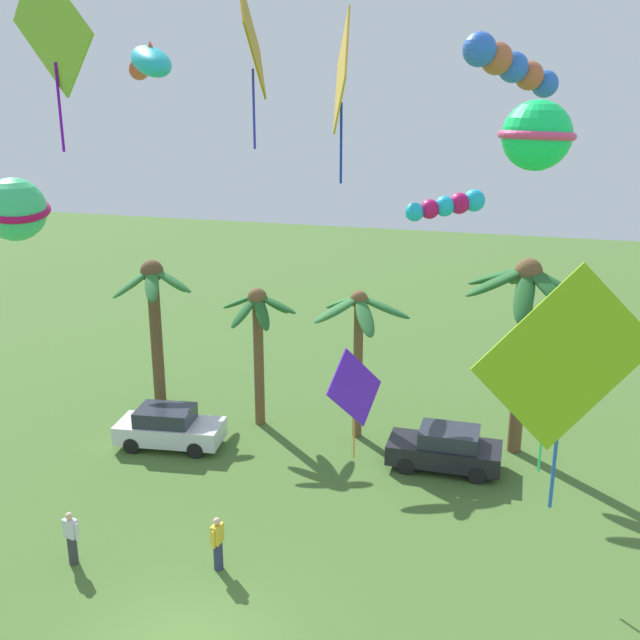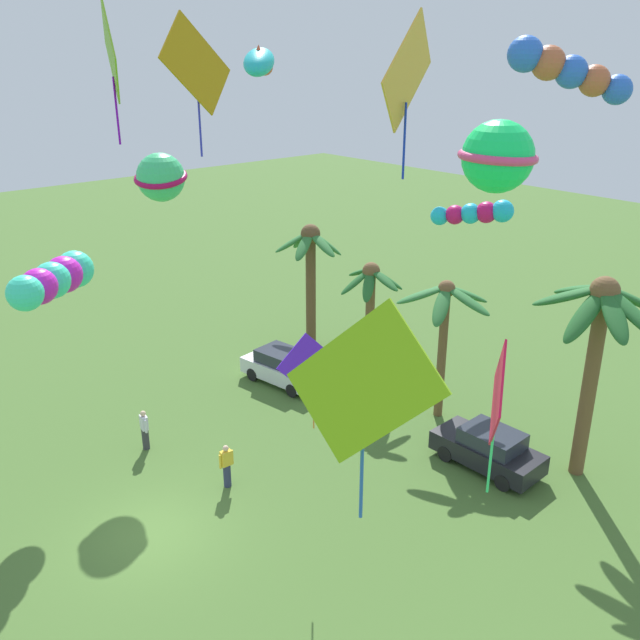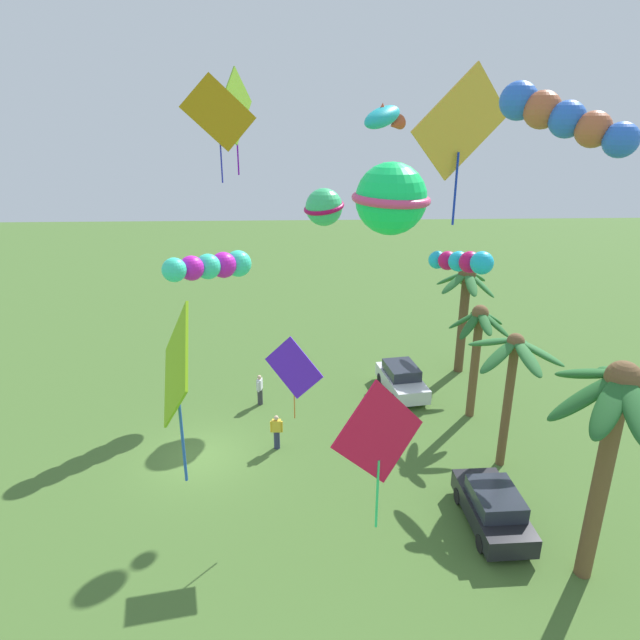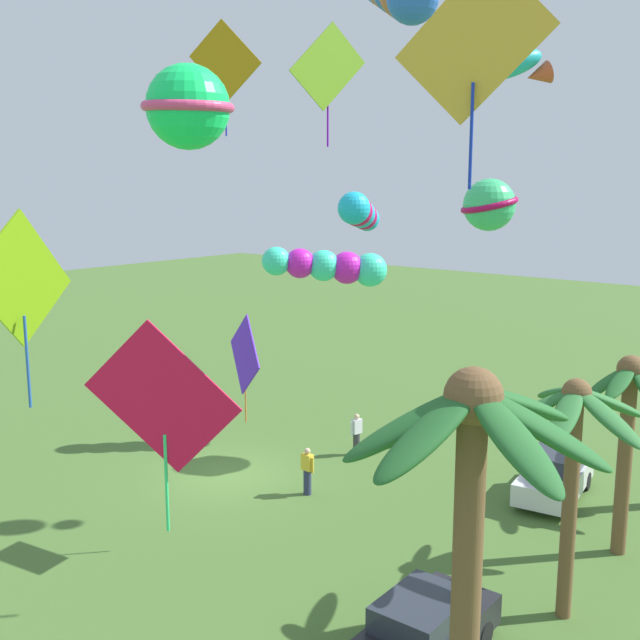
{
  "view_description": "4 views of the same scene",
  "coord_description": "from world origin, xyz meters",
  "px_view_note": "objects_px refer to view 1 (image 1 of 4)",
  "views": [
    {
      "loc": [
        7.26,
        -12.42,
        12.33
      ],
      "look_at": [
        1.54,
        5.95,
        6.57
      ],
      "focal_mm": 40.8,
      "sensor_mm": 36.0,
      "label": 1
    },
    {
      "loc": [
        16.34,
        -7.33,
        13.86
      ],
      "look_at": [
        2.01,
        5.19,
        6.35
      ],
      "focal_mm": 38.31,
      "sensor_mm": 36.0,
      "label": 2
    },
    {
      "loc": [
        19.72,
        4.2,
        13.22
      ],
      "look_at": [
        2.05,
        4.96,
        6.82
      ],
      "focal_mm": 30.4,
      "sensor_mm": 36.0,
      "label": 3
    },
    {
      "loc": [
        17.3,
        18.41,
        10.1
      ],
      "look_at": [
        0.72,
        4.77,
        6.18
      ],
      "focal_mm": 42.52,
      "sensor_mm": 36.0,
      "label": 4
    }
  ],
  "objects_px": {
    "parked_car_0": "(445,449)",
    "kite_diamond_1": "(252,40)",
    "spectator_1": "(218,543)",
    "kite_diamond_5": "(342,73)",
    "kite_ball_0": "(14,209)",
    "palm_tree_3": "(360,325)",
    "parked_car_1": "(169,427)",
    "kite_tube_6": "(509,65)",
    "kite_diamond_3": "(565,360)",
    "kite_tube_9": "(448,205)",
    "kite_diamond_7": "(52,30)",
    "kite_diamond_11": "(355,390)",
    "spectator_0": "(71,538)",
    "kite_ball_2": "(537,136)",
    "kite_diamond_10": "(548,371)",
    "palm_tree_0": "(154,300)",
    "palm_tree_2": "(525,307)",
    "palm_tree_1": "(258,325)",
    "kite_fish_8": "(150,62)"
  },
  "relations": [
    {
      "from": "parked_car_0",
      "to": "kite_diamond_1",
      "type": "relative_size",
      "value": 1.18
    },
    {
      "from": "spectator_1",
      "to": "kite_diamond_5",
      "type": "xyz_separation_m",
      "value": [
        1.61,
        6.42,
        12.38
      ]
    },
    {
      "from": "kite_ball_0",
      "to": "kite_diamond_5",
      "type": "bearing_deg",
      "value": 24.22
    },
    {
      "from": "palm_tree_3",
      "to": "parked_car_1",
      "type": "xyz_separation_m",
      "value": [
        -6.51,
        -2.92,
        -3.73
      ]
    },
    {
      "from": "parked_car_0",
      "to": "kite_tube_6",
      "type": "relative_size",
      "value": 1.44
    },
    {
      "from": "kite_ball_0",
      "to": "kite_diamond_3",
      "type": "height_order",
      "value": "kite_ball_0"
    },
    {
      "from": "parked_car_0",
      "to": "kite_tube_9",
      "type": "distance_m",
      "value": 8.91
    },
    {
      "from": "spectator_1",
      "to": "kite_diamond_7",
      "type": "xyz_separation_m",
      "value": [
        -2.7,
        -1.35,
        13.03
      ]
    },
    {
      "from": "palm_tree_3",
      "to": "kite_diamond_7",
      "type": "relative_size",
      "value": 1.42
    },
    {
      "from": "kite_diamond_7",
      "to": "kite_diamond_11",
      "type": "bearing_deg",
      "value": 19.04
    },
    {
      "from": "spectator_0",
      "to": "kite_diamond_7",
      "type": "bearing_deg",
      "value": -16.61
    },
    {
      "from": "palm_tree_3",
      "to": "parked_car_0",
      "type": "height_order",
      "value": "palm_tree_3"
    },
    {
      "from": "palm_tree_3",
      "to": "spectator_1",
      "type": "relative_size",
      "value": 3.64
    },
    {
      "from": "kite_ball_2",
      "to": "kite_tube_6",
      "type": "distance_m",
      "value": 4.75
    },
    {
      "from": "kite_ball_2",
      "to": "kite_diamond_10",
      "type": "height_order",
      "value": "kite_ball_2"
    },
    {
      "from": "parked_car_0",
      "to": "kite_tube_6",
      "type": "height_order",
      "value": "kite_tube_6"
    },
    {
      "from": "kite_diamond_3",
      "to": "kite_diamond_7",
      "type": "xyz_separation_m",
      "value": [
        -11.06,
        0.61,
        6.16
      ]
    },
    {
      "from": "spectator_0",
      "to": "spectator_1",
      "type": "distance_m",
      "value": 4.09
    },
    {
      "from": "kite_tube_6",
      "to": "kite_diamond_10",
      "type": "bearing_deg",
      "value": -67.83
    },
    {
      "from": "parked_car_0",
      "to": "kite_diamond_5",
      "type": "relative_size",
      "value": 0.76
    },
    {
      "from": "kite_tube_9",
      "to": "spectator_0",
      "type": "bearing_deg",
      "value": -143.28
    },
    {
      "from": "spectator_0",
      "to": "kite_diamond_3",
      "type": "height_order",
      "value": "kite_diamond_3"
    },
    {
      "from": "palm_tree_0",
      "to": "palm_tree_2",
      "type": "relative_size",
      "value": 0.85
    },
    {
      "from": "kite_diamond_1",
      "to": "palm_tree_3",
      "type": "bearing_deg",
      "value": 92.07
    },
    {
      "from": "palm_tree_1",
      "to": "kite_fish_8",
      "type": "relative_size",
      "value": 2.32
    },
    {
      "from": "palm_tree_1",
      "to": "spectator_0",
      "type": "xyz_separation_m",
      "value": [
        -1.55,
        -10.18,
        -3.29
      ]
    },
    {
      "from": "kite_diamond_5",
      "to": "kite_diamond_11",
      "type": "bearing_deg",
      "value": -70.57
    },
    {
      "from": "kite_fish_8",
      "to": "kite_tube_9",
      "type": "relative_size",
      "value": 1.1
    },
    {
      "from": "kite_diamond_7",
      "to": "kite_diamond_11",
      "type": "distance_m",
      "value": 10.72
    },
    {
      "from": "spectator_0",
      "to": "kite_ball_2",
      "type": "distance_m",
      "value": 16.22
    },
    {
      "from": "parked_car_0",
      "to": "parked_car_1",
      "type": "height_order",
      "value": "same"
    },
    {
      "from": "palm_tree_3",
      "to": "parked_car_1",
      "type": "height_order",
      "value": "palm_tree_3"
    },
    {
      "from": "palm_tree_3",
      "to": "parked_car_0",
      "type": "xyz_separation_m",
      "value": [
        3.56,
        -1.62,
        -3.73
      ]
    },
    {
      "from": "palm_tree_3",
      "to": "spectator_1",
      "type": "bearing_deg",
      "value": -99.67
    },
    {
      "from": "kite_ball_2",
      "to": "kite_diamond_5",
      "type": "bearing_deg",
      "value": 151.12
    },
    {
      "from": "kite_diamond_5",
      "to": "kite_tube_6",
      "type": "distance_m",
      "value": 4.91
    },
    {
      "from": "kite_ball_0",
      "to": "parked_car_1",
      "type": "bearing_deg",
      "value": 58.29
    },
    {
      "from": "parked_car_1",
      "to": "spectator_1",
      "type": "distance_m",
      "value": 8.03
    },
    {
      "from": "parked_car_0",
      "to": "kite_diamond_11",
      "type": "height_order",
      "value": "kite_diamond_11"
    },
    {
      "from": "kite_ball_0",
      "to": "spectator_1",
      "type": "bearing_deg",
      "value": -17.91
    },
    {
      "from": "palm_tree_1",
      "to": "parked_car_0",
      "type": "distance_m",
      "value": 8.43
    },
    {
      "from": "kite_fish_8",
      "to": "kite_diamond_10",
      "type": "distance_m",
      "value": 14.47
    },
    {
      "from": "palm_tree_1",
      "to": "kite_diamond_10",
      "type": "height_order",
      "value": "kite_diamond_10"
    },
    {
      "from": "palm_tree_2",
      "to": "spectator_1",
      "type": "height_order",
      "value": "palm_tree_2"
    },
    {
      "from": "kite_tube_6",
      "to": "palm_tree_3",
      "type": "bearing_deg",
      "value": 159.82
    },
    {
      "from": "parked_car_1",
      "to": "kite_diamond_3",
      "type": "distance_m",
      "value": 17.13
    },
    {
      "from": "kite_diamond_1",
      "to": "kite_diamond_11",
      "type": "distance_m",
      "value": 8.55
    },
    {
      "from": "spectator_0",
      "to": "kite_tube_6",
      "type": "height_order",
      "value": "kite_tube_6"
    },
    {
      "from": "parked_car_0",
      "to": "kite_ball_0",
      "type": "bearing_deg",
      "value": -157.24
    },
    {
      "from": "palm_tree_3",
      "to": "kite_fish_8",
      "type": "relative_size",
      "value": 2.4
    }
  ]
}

